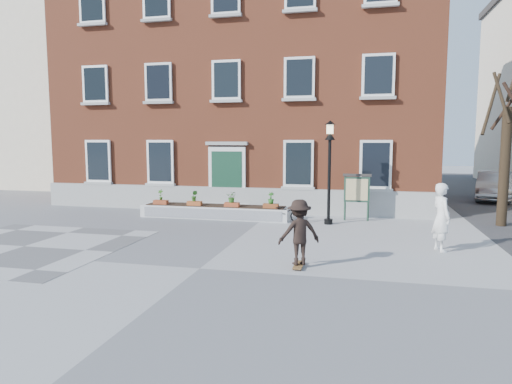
% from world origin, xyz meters
% --- Properties ---
extents(ground, '(100.00, 100.00, 0.00)m').
position_xyz_m(ground, '(0.00, 0.00, 0.00)').
color(ground, gray).
rests_on(ground, ground).
extents(checker_patch, '(6.00, 6.00, 0.01)m').
position_xyz_m(checker_patch, '(-6.00, 1.00, 0.01)').
color(checker_patch, '#515154').
rests_on(checker_patch, ground).
extents(distant_building, '(10.00, 12.00, 13.00)m').
position_xyz_m(distant_building, '(-18.00, 20.00, 6.50)').
color(distant_building, beige).
rests_on(distant_building, ground).
extents(bicycle, '(1.58, 0.59, 0.83)m').
position_xyz_m(bicycle, '(0.95, 6.80, 0.41)').
color(bicycle, black).
rests_on(bicycle, ground).
extents(parked_car, '(2.79, 4.96, 1.55)m').
position_xyz_m(parked_car, '(10.71, 15.88, 0.77)').
color(parked_car, '#B3B6B8').
rests_on(parked_car, ground).
extents(bystander, '(0.70, 0.84, 1.98)m').
position_xyz_m(bystander, '(6.16, 3.35, 0.99)').
color(bystander, white).
rests_on(bystander, ground).
extents(brick_building, '(18.40, 10.85, 12.60)m').
position_xyz_m(brick_building, '(-2.00, 13.98, 6.30)').
color(brick_building, '#974429').
rests_on(brick_building, ground).
extents(planter_assembly, '(6.20, 1.12, 1.15)m').
position_xyz_m(planter_assembly, '(-1.99, 7.18, 0.31)').
color(planter_assembly, silver).
rests_on(planter_assembly, ground).
extents(bare_tree, '(1.83, 1.83, 6.16)m').
position_xyz_m(bare_tree, '(9.01, 8.01, 2.79)').
color(bare_tree, black).
rests_on(bare_tree, ground).
extents(lamp_post, '(0.40, 0.40, 3.93)m').
position_xyz_m(lamp_post, '(2.67, 6.86, 2.54)').
color(lamp_post, black).
rests_on(lamp_post, ground).
extents(notice_board, '(1.10, 0.16, 1.87)m').
position_xyz_m(notice_board, '(3.69, 7.88, 1.26)').
color(notice_board, '#1B3727').
rests_on(notice_board, ground).
extents(skateboarder, '(1.23, 1.02, 1.73)m').
position_xyz_m(skateboarder, '(2.40, 0.70, 0.90)').
color(skateboarder, brown).
rests_on(skateboarder, ground).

